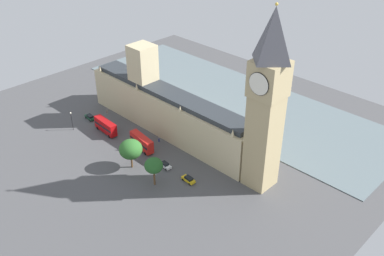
{
  "coord_description": "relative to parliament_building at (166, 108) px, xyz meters",
  "views": [
    {
      "loc": [
        84.29,
        96.05,
        78.91
      ],
      "look_at": [
        1.0,
        13.94,
        8.36
      ],
      "focal_mm": 40.42,
      "sensor_mm": 36.0,
      "label": 1
    }
  ],
  "objects": [
    {
      "name": "car_dark_green_trailing",
      "position": [
        14.83,
        -25.18,
        -7.54
      ],
      "size": [
        2.18,
        4.82,
        1.74
      ],
      "rotation": [
        0.0,
        0.0,
        3.07
      ],
      "color": "#19472D",
      "rests_on": "ground"
    },
    {
      "name": "clock_tower",
      "position": [
        1.44,
        41.48,
        18.68
      ],
      "size": [
        8.68,
        8.68,
        52.44
      ],
      "color": "tan",
      "rests_on": "ground"
    },
    {
      "name": "river_thames",
      "position": [
        -33.88,
        1.68,
        -8.31
      ],
      "size": [
        43.99,
        131.16,
        0.25
      ],
      "primitive_type": "cube",
      "color": "slate",
      "rests_on": "ground"
    },
    {
      "name": "pedestrian_opposite_hall",
      "position": [
        7.22,
        4.21,
        -7.73
      ],
      "size": [
        0.66,
        0.63,
        1.56
      ],
      "rotation": [
        0.0,
        0.0,
        0.9
      ],
      "color": "navy",
      "rests_on": "ground"
    },
    {
      "name": "car_white_leading",
      "position": [
        15.58,
        16.53,
        -7.55
      ],
      "size": [
        2.07,
        4.3,
        1.74
      ],
      "rotation": [
        0.0,
        0.0,
        -0.08
      ],
      "color": "silver",
      "rests_on": "ground"
    },
    {
      "name": "double_decker_bus_near_tower",
      "position": [
        13.9,
        3.42,
        -5.8
      ],
      "size": [
        3.81,
        10.73,
        4.75
      ],
      "rotation": [
        0.0,
        0.0,
        -0.13
      ],
      "color": "red",
      "rests_on": "ground"
    },
    {
      "name": "street_lamp_far_end",
      "position": [
        23.27,
        -23.06,
        -3.64
      ],
      "size": [
        0.56,
        0.56,
        6.94
      ],
      "color": "black",
      "rests_on": "ground"
    },
    {
      "name": "ground_plane",
      "position": [
        1.99,
        1.68,
        -8.43
      ],
      "size": [
        145.73,
        145.73,
        0.0
      ],
      "primitive_type": "plane",
      "color": "#4C4C4F"
    },
    {
      "name": "double_decker_bus_midblock",
      "position": [
        16.18,
        -13.27,
        -5.8
      ],
      "size": [
        3.1,
        10.62,
        4.75
      ],
      "rotation": [
        0.0,
        0.0,
        3.09
      ],
      "color": "#B20C0F",
      "rests_on": "ground"
    },
    {
      "name": "plane_tree_kerbside",
      "position": [
        22.61,
        9.1,
        -1.85
      ],
      "size": [
        7.08,
        7.08,
        9.61
      ],
      "color": "brown",
      "rests_on": "ground"
    },
    {
      "name": "parliament_building",
      "position": [
        0.0,
        0.0,
        0.0
      ],
      "size": [
        10.89,
        70.88,
        28.14
      ],
      "color": "#CCBA8E",
      "rests_on": "ground"
    },
    {
      "name": "car_yellow_cab_under_trees",
      "position": [
        15.58,
        26.57,
        -7.54
      ],
      "size": [
        2.08,
        4.51,
        1.74
      ],
      "rotation": [
        0.0,
        0.0,
        3.08
      ],
      "color": "gold",
      "rests_on": "ground"
    },
    {
      "name": "plane_tree_by_river_gate",
      "position": [
        23.35,
        20.43,
        -1.73
      ],
      "size": [
        5.32,
        5.32,
        9.01
      ],
      "color": "brown",
      "rests_on": "ground"
    },
    {
      "name": "pedestrian_corner",
      "position": [
        7.86,
        -24.25,
        -7.76
      ],
      "size": [
        0.63,
        0.57,
        1.49
      ],
      "rotation": [
        0.0,
        0.0,
        5.24
      ],
      "color": "gray",
      "rests_on": "ground"
    }
  ]
}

